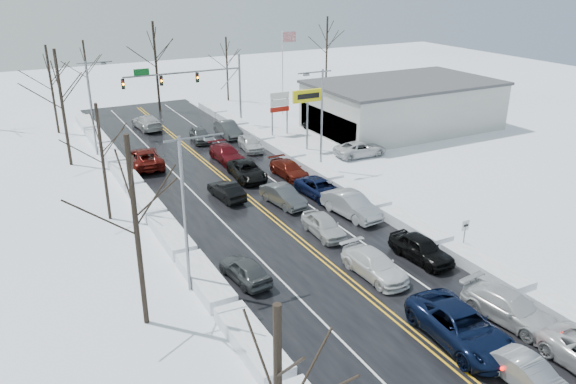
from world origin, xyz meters
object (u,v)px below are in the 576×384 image
traffic_signal_mast (197,81)px  flagpole (284,66)px  tires_plus_sign (308,100)px  dealership_building (403,105)px  oncoming_car_0 (227,199)px

traffic_signal_mast → flagpole: 11.90m
traffic_signal_mast → flagpole: size_ratio=1.33×
traffic_signal_mast → tires_plus_sign: (7.05, -12.00, -0.49)m
dealership_building → oncoming_car_0: (-25.56, -10.43, -2.66)m
oncoming_car_0 → traffic_signal_mast: bearing=-108.9°
traffic_signal_mast → oncoming_car_0: size_ratio=3.17×
flagpole → dealership_building: 15.24m
traffic_signal_mast → dealership_building: bearing=-25.9°
traffic_signal_mast → dealership_building: (20.53, -9.99, -2.82)m
tires_plus_sign → flagpole: size_ratio=0.60×
flagpole → oncoming_car_0: 28.61m
tires_plus_sign → dealership_building: (13.48, 2.01, -2.34)m
dealership_building → oncoming_car_0: dealership_building is taller
oncoming_car_0 → flagpole: bearing=-131.9°
oncoming_car_0 → tires_plus_sign: bearing=-150.2°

